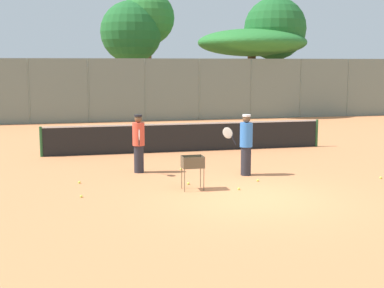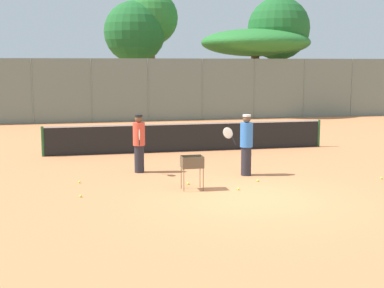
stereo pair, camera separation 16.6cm
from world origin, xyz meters
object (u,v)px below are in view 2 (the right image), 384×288
at_px(tennis_net, 188,137).
at_px(ball_cart, 193,165).
at_px(player_white_outfit, 139,143).
at_px(player_red_cap, 246,144).

xyz_separation_m(tennis_net, ball_cart, (-1.18, -6.02, 0.10)).
bearing_deg(player_white_outfit, tennis_net, 152.32).
xyz_separation_m(player_white_outfit, ball_cart, (1.09, -2.51, -0.24)).
distance_m(player_white_outfit, ball_cart, 2.75).
distance_m(tennis_net, ball_cart, 6.13).
bearing_deg(player_red_cap, tennis_net, -56.89).
height_order(tennis_net, ball_cart, tennis_net).
height_order(player_white_outfit, player_red_cap, player_red_cap).
bearing_deg(player_red_cap, ball_cart, 60.56).
bearing_deg(player_white_outfit, ball_cart, 28.57).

